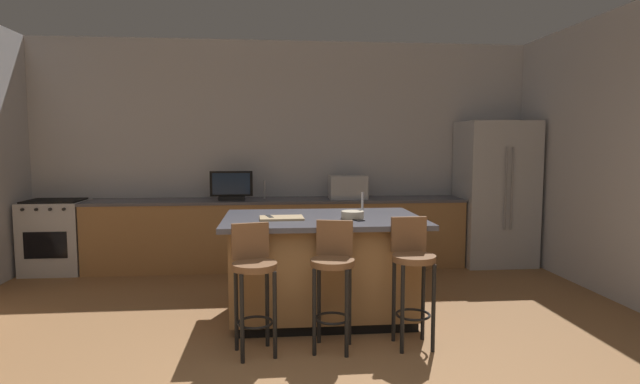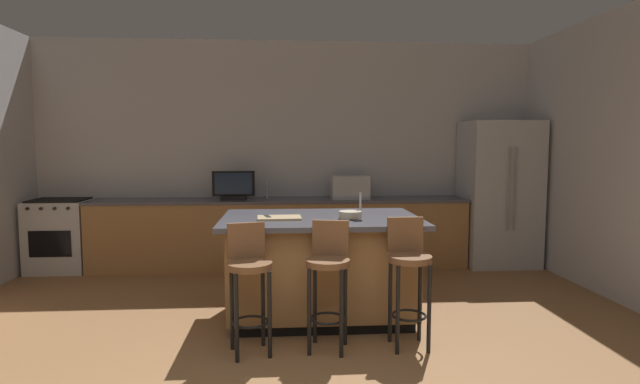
# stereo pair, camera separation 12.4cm
# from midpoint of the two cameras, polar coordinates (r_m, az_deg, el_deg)

# --- Properties ---
(wall_back) EXTENTS (7.09, 0.12, 2.97)m
(wall_back) POSITION_cam_midpoint_polar(r_m,az_deg,el_deg) (6.86, -3.09, 4.46)
(wall_back) COLOR #BCBCC1
(wall_back) RESTS_ON ground_plane
(counter_back) EXTENTS (4.82, 0.62, 0.89)m
(counter_back) POSITION_cam_midpoint_polar(r_m,az_deg,el_deg) (6.58, -3.94, -4.66)
(counter_back) COLOR #9E7042
(counter_back) RESTS_ON ground_plane
(kitchen_island) EXTENTS (1.79, 1.19, 0.94)m
(kitchen_island) POSITION_cam_midpoint_polar(r_m,az_deg,el_deg) (4.68, 0.83, -8.38)
(kitchen_island) COLOR black
(kitchen_island) RESTS_ON ground_plane
(refrigerator) EXTENTS (0.93, 0.76, 1.90)m
(refrigerator) POSITION_cam_midpoint_polar(r_m,az_deg,el_deg) (7.06, 20.10, -0.17)
(refrigerator) COLOR #B7BABF
(refrigerator) RESTS_ON ground_plane
(range_oven) EXTENTS (0.71, 0.63, 0.91)m
(range_oven) POSITION_cam_midpoint_polar(r_m,az_deg,el_deg) (7.13, -26.89, -4.39)
(range_oven) COLOR #B7BABF
(range_oven) RESTS_ON ground_plane
(microwave) EXTENTS (0.48, 0.36, 0.30)m
(microwave) POSITION_cam_midpoint_polar(r_m,az_deg,el_deg) (6.56, 3.94, 0.56)
(microwave) COLOR #B7BABF
(microwave) RESTS_ON counter_back
(tv_monitor) EXTENTS (0.54, 0.16, 0.37)m
(tv_monitor) POSITION_cam_midpoint_polar(r_m,az_deg,el_deg) (6.47, -9.23, 0.61)
(tv_monitor) COLOR black
(tv_monitor) RESTS_ON counter_back
(sink_faucet_back) EXTENTS (0.02, 0.02, 0.24)m
(sink_faucet_back) POSITION_cam_midpoint_polar(r_m,az_deg,el_deg) (6.60, -5.53, 0.32)
(sink_faucet_back) COLOR #B2B2B7
(sink_faucet_back) RESTS_ON counter_back
(sink_faucet_island) EXTENTS (0.02, 0.02, 0.22)m
(sink_faucet_island) POSITION_cam_midpoint_polar(r_m,az_deg,el_deg) (4.63, 5.38, -1.43)
(sink_faucet_island) COLOR #B2B2B7
(sink_faucet_island) RESTS_ON kitchen_island
(bar_stool_left) EXTENTS (0.35, 0.37, 0.99)m
(bar_stool_left) POSITION_cam_midpoint_polar(r_m,az_deg,el_deg) (3.90, -7.13, -9.45)
(bar_stool_left) COLOR brown
(bar_stool_left) RESTS_ON ground_plane
(bar_stool_center) EXTENTS (0.35, 0.37, 1.00)m
(bar_stool_center) POSITION_cam_midpoint_polar(r_m,az_deg,el_deg) (3.94, 1.87, -9.17)
(bar_stool_center) COLOR brown
(bar_stool_center) RESTS_ON ground_plane
(bar_stool_right) EXTENTS (0.34, 0.34, 1.01)m
(bar_stool_right) POSITION_cam_midpoint_polar(r_m,az_deg,el_deg) (4.06, 10.88, -8.65)
(bar_stool_right) COLOR brown
(bar_stool_right) RESTS_ON ground_plane
(fruit_bowl) EXTENTS (0.20, 0.20, 0.07)m
(fruit_bowl) POSITION_cam_midpoint_polar(r_m,az_deg,el_deg) (4.50, 4.25, -2.60)
(fruit_bowl) COLOR beige
(fruit_bowl) RESTS_ON kitchen_island
(cell_phone) EXTENTS (0.11, 0.16, 0.01)m
(cell_phone) POSITION_cam_midpoint_polar(r_m,az_deg,el_deg) (4.40, 4.78, -3.17)
(cell_phone) COLOR black
(cell_phone) RESTS_ON kitchen_island
(tv_remote) EXTENTS (0.08, 0.18, 0.02)m
(tv_remote) POSITION_cam_midpoint_polar(r_m,az_deg,el_deg) (4.53, -5.22, -2.85)
(tv_remote) COLOR black
(tv_remote) RESTS_ON kitchen_island
(cutting_board) EXTENTS (0.40, 0.28, 0.02)m
(cutting_board) POSITION_cam_midpoint_polar(r_m,az_deg,el_deg) (4.49, -3.86, -2.93)
(cutting_board) COLOR tan
(cutting_board) RESTS_ON kitchen_island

